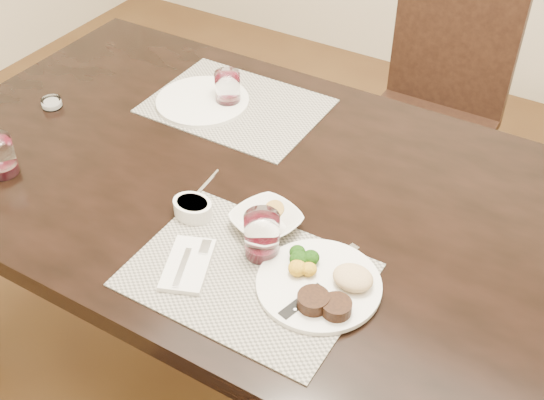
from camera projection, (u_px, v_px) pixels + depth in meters
The scene contains 15 objects.
ground_plane at pixel (298, 390), 2.04m from camera, with size 4.50×4.50×0.00m, color #3F2614.
dining_table at pixel (306, 226), 1.61m from camera, with size 2.00×1.00×0.75m.
chair_far at pixel (435, 103), 2.33m from camera, with size 0.42×0.42×0.90m.
placemat_near at pixel (247, 275), 1.37m from camera, with size 0.46×0.34×0.00m, color gray.
placemat_far at pixel (236, 106), 1.86m from camera, with size 0.46×0.34×0.00m, color gray.
dinner_plate at pixel (324, 285), 1.33m from camera, with size 0.25×0.25×0.04m.
napkin_fork at pixel (188, 264), 1.39m from camera, with size 0.14×0.17×0.02m.
steak_knife at pixel (309, 293), 1.33m from camera, with size 0.06×0.26×0.01m.
cracker_bowl at pixel (266, 221), 1.47m from camera, with size 0.18×0.18×0.06m.
sauce_ramekin at pixel (193, 207), 1.50m from camera, with size 0.09×0.14×0.07m.
wine_glass_near at pixel (262, 237), 1.39m from camera, with size 0.07×0.07×0.10m.
far_plate at pixel (203, 101), 1.86m from camera, with size 0.25×0.25×0.01m, color silver.
wine_glass_far at pixel (228, 90), 1.83m from camera, with size 0.07×0.07×0.09m.
wine_glass_side at pixel (0, 158), 1.61m from camera, with size 0.07×0.07×0.10m.
salt_cellar at pixel (52, 103), 1.85m from camera, with size 0.05×0.05×0.02m.
Camera 1 is at (0.54, -1.06, 1.76)m, focal length 45.00 mm.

